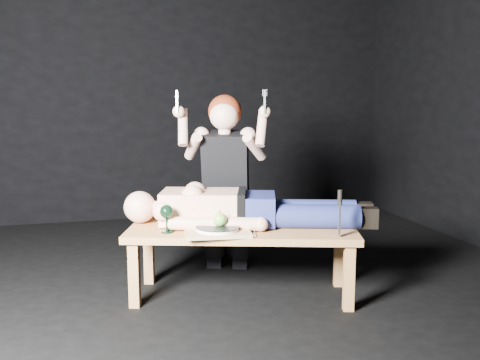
# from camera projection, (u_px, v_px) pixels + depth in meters

# --- Properties ---
(ground) EXTENTS (5.00, 5.00, 0.00)m
(ground) POSITION_uv_depth(u_px,v_px,m) (208.00, 299.00, 3.46)
(ground) COLOR black
(ground) RESTS_ON ground
(back_wall) EXTENTS (5.00, 0.00, 5.00)m
(back_wall) POSITION_uv_depth(u_px,v_px,m) (156.00, 74.00, 5.62)
(back_wall) COLOR black
(back_wall) RESTS_ON ground
(table) EXTENTS (1.54, 0.95, 0.45)m
(table) POSITION_uv_depth(u_px,v_px,m) (242.00, 262.00, 3.49)
(table) COLOR #9E6B3E
(table) RESTS_ON ground
(lying_man) EXTENTS (1.53, 0.87, 0.27)m
(lying_man) POSITION_uv_depth(u_px,v_px,m) (250.00, 204.00, 3.54)
(lying_man) COLOR #EFB693
(lying_man) RESTS_ON table
(kneeling_woman) EXTENTS (0.94, 0.99, 1.33)m
(kneeling_woman) POSITION_uv_depth(u_px,v_px,m) (227.00, 181.00, 3.99)
(kneeling_woman) COLOR black
(kneeling_woman) RESTS_ON ground
(serving_tray) EXTENTS (0.42, 0.33, 0.02)m
(serving_tray) POSITION_uv_depth(u_px,v_px,m) (217.00, 232.00, 3.31)
(serving_tray) COLOR tan
(serving_tray) RESTS_ON table
(plate) EXTENTS (0.29, 0.29, 0.02)m
(plate) POSITION_uv_depth(u_px,v_px,m) (217.00, 228.00, 3.30)
(plate) COLOR white
(plate) RESTS_ON serving_tray
(apple) EXTENTS (0.08, 0.08, 0.08)m
(apple) POSITION_uv_depth(u_px,v_px,m) (220.00, 220.00, 3.31)
(apple) COLOR green
(apple) RESTS_ON plate
(goblet) EXTENTS (0.11, 0.11, 0.17)m
(goblet) POSITION_uv_depth(u_px,v_px,m) (167.00, 219.00, 3.33)
(goblet) COLOR black
(goblet) RESTS_ON table
(fork_flat) EXTENTS (0.03, 0.15, 0.01)m
(fork_flat) POSITION_uv_depth(u_px,v_px,m) (187.00, 234.00, 3.30)
(fork_flat) COLOR #B2B2B7
(fork_flat) RESTS_ON table
(knife_flat) EXTENTS (0.05, 0.15, 0.01)m
(knife_flat) POSITION_uv_depth(u_px,v_px,m) (254.00, 234.00, 3.29)
(knife_flat) COLOR #B2B2B7
(knife_flat) RESTS_ON table
(spoon_flat) EXTENTS (0.05, 0.15, 0.01)m
(spoon_flat) POSITION_uv_depth(u_px,v_px,m) (238.00, 230.00, 3.38)
(spoon_flat) COLOR #B2B2B7
(spoon_flat) RESTS_ON table
(carving_knife) EXTENTS (0.05, 0.05, 0.28)m
(carving_knife) POSITION_uv_depth(u_px,v_px,m) (340.00, 214.00, 3.22)
(carving_knife) COLOR #B2B2B7
(carving_knife) RESTS_ON table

